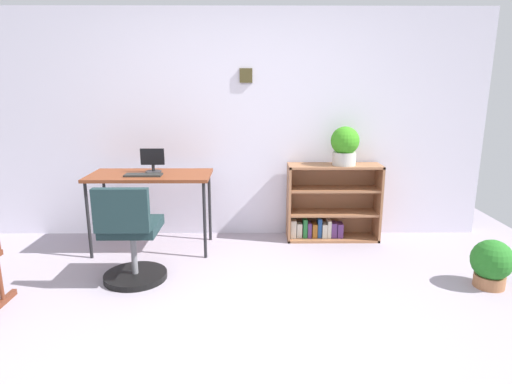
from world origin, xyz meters
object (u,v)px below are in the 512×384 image
desk (150,180)px  office_chair (131,241)px  monitor (153,161)px  potted_plant_on_shelf (345,145)px  bookshelf_low (330,205)px  potted_plant_floor (492,263)px  keyboard (143,175)px

desk → office_chair: 0.83m
desk → monitor: bearing=78.2°
desk → potted_plant_on_shelf: potted_plant_on_shelf is taller
office_chair → bookshelf_low: (1.80, 1.07, -0.00)m
bookshelf_low → potted_plant_on_shelf: (0.11, -0.06, 0.64)m
monitor → office_chair: size_ratio=0.28×
desk → bookshelf_low: bookshelf_low is taller
potted_plant_floor → monitor: bearing=162.0°
keyboard → bookshelf_low: (1.83, 0.40, -0.41)m
monitor → bookshelf_low: size_ratio=0.25×
desk → bookshelf_low: size_ratio=1.21×
office_chair → potted_plant_on_shelf: 2.25m
potted_plant_on_shelf → potted_plant_floor: (0.98, -1.11, -0.79)m
office_chair → potted_plant_floor: office_chair is taller
desk → office_chair: office_chair is taller
keyboard → potted_plant_on_shelf: (1.94, 0.35, 0.23)m
potted_plant_on_shelf → potted_plant_floor: bearing=-48.5°
monitor → keyboard: 0.21m
monitor → potted_plant_floor: monitor is taller
potted_plant_floor → office_chair: bearing=178.0°
desk → potted_plant_on_shelf: bearing=7.5°
keyboard → potted_plant_floor: (2.93, -0.77, -0.56)m
bookshelf_low → potted_plant_on_shelf: 0.65m
keyboard → potted_plant_floor: bearing=-14.7°
bookshelf_low → potted_plant_on_shelf: bearing=-27.1°
keyboard → office_chair: office_chair is taller
desk → bookshelf_low: (1.79, 0.31, -0.34)m
potted_plant_on_shelf → monitor: bearing=-174.7°
keyboard → desk: bearing=67.5°
potted_plant_on_shelf → potted_plant_floor: potted_plant_on_shelf is taller
monitor → keyboard: monitor is taller
monitor → office_chair: (-0.02, -0.83, -0.51)m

